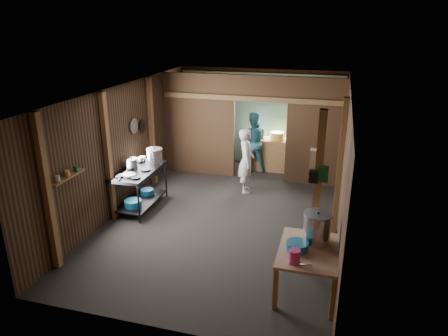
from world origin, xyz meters
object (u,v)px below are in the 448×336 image
(stock_pot, at_px, (317,229))
(cook, at_px, (246,161))
(gas_range, at_px, (140,189))
(pink_bucket, at_px, (294,256))
(yellow_tub, at_px, (277,136))
(prep_table, at_px, (307,270))
(stove_pot_large, at_px, (155,156))

(stock_pot, xyz_separation_m, cook, (-1.80, 3.21, -0.17))
(gas_range, bearing_deg, stock_pot, -24.53)
(stock_pot, distance_m, cook, 3.69)
(pink_bucket, height_order, cook, cook)
(gas_range, xyz_separation_m, yellow_tub, (2.45, 3.13, 0.51))
(yellow_tub, bearing_deg, gas_range, -128.06)
(gas_range, relative_size, prep_table, 1.24)
(stove_pot_large, distance_m, pink_bucket, 4.42)
(gas_range, height_order, prep_table, gas_range)
(stock_pot, height_order, yellow_tub, stock_pot)
(pink_bucket, xyz_separation_m, cook, (-1.55, 3.85, -0.04))
(gas_range, height_order, yellow_tub, yellow_tub)
(cook, bearing_deg, prep_table, -168.48)
(stove_pot_large, relative_size, yellow_tub, 1.00)
(gas_range, bearing_deg, stove_pot_large, 70.51)
(pink_bucket, relative_size, cook, 0.13)
(pink_bucket, bearing_deg, yellow_tub, 101.20)
(prep_table, relative_size, cook, 0.78)
(gas_range, distance_m, cook, 2.51)
(stove_pot_large, xyz_separation_m, yellow_tub, (2.28, 2.65, -0.08))
(gas_range, relative_size, cook, 0.97)
(prep_table, height_order, stove_pot_large, stove_pot_large)
(stock_pot, relative_size, pink_bucket, 2.54)
(stove_pot_large, bearing_deg, yellow_tub, 49.28)
(prep_table, xyz_separation_m, pink_bucket, (-0.17, -0.40, 0.45))
(prep_table, relative_size, stove_pot_large, 3.39)
(gas_range, bearing_deg, prep_table, -27.96)
(stove_pot_large, distance_m, stock_pot, 4.24)
(prep_table, distance_m, stove_pot_large, 4.36)
(prep_table, xyz_separation_m, stove_pot_large, (-3.54, 2.45, 0.68))
(prep_table, height_order, yellow_tub, yellow_tub)
(prep_table, height_order, stock_pot, stock_pot)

